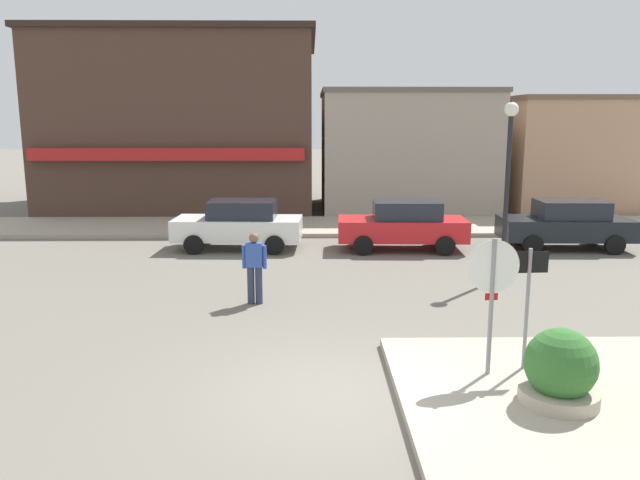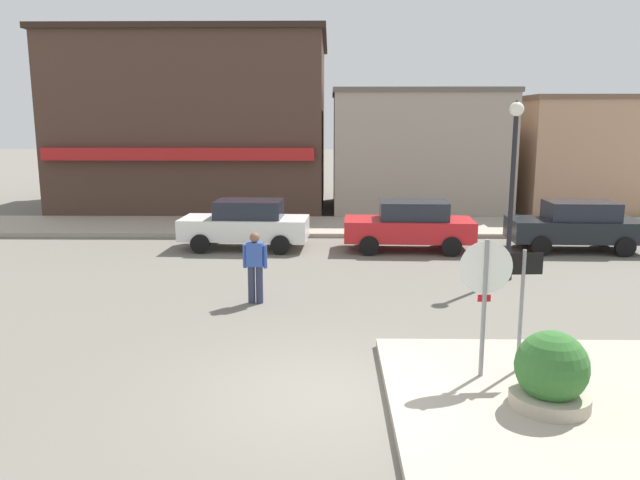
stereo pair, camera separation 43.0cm
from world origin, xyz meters
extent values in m
plane|color=#6B665B|center=(0.00, 0.00, 0.00)|extent=(160.00, 160.00, 0.00)
cube|color=#A89E8C|center=(4.10, -0.34, 0.07)|extent=(6.40, 4.80, 0.15)
cube|color=#A89E8C|center=(0.00, 14.66, 0.07)|extent=(80.00, 4.00, 0.15)
cylinder|color=gray|center=(2.40, 0.43, 1.15)|extent=(0.07, 0.07, 2.30)
cylinder|color=red|center=(2.40, 0.45, 1.87)|extent=(0.76, 0.06, 0.76)
cylinder|color=white|center=(2.40, 0.44, 1.87)|extent=(0.82, 0.06, 0.82)
cube|color=red|center=(2.40, 0.45, 1.39)|extent=(0.20, 0.02, 0.11)
cylinder|color=gray|center=(3.04, 0.65, 1.05)|extent=(0.06, 0.06, 2.10)
cube|color=black|center=(3.04, 0.66, 1.88)|extent=(0.60, 0.05, 0.34)
cube|color=white|center=(3.04, 0.67, 1.88)|extent=(0.54, 0.04, 0.29)
cube|color=black|center=(3.04, 0.67, 1.88)|extent=(0.34, 0.03, 0.08)
cylinder|color=#ADA38E|center=(3.10, -0.60, 0.17)|extent=(1.10, 1.10, 0.35)
sphere|color=#336B2D|center=(3.10, -0.60, 0.73)|extent=(1.00, 1.00, 1.00)
cylinder|color=black|center=(4.63, 6.99, 2.10)|extent=(0.12, 0.12, 4.20)
cylinder|color=black|center=(4.63, 6.99, 0.12)|extent=(0.24, 0.24, 0.24)
sphere|color=white|center=(4.63, 6.99, 4.31)|extent=(0.36, 0.36, 0.36)
cone|color=black|center=(4.63, 6.99, 4.45)|extent=(0.32, 0.32, 0.18)
cube|color=white|center=(-2.66, 10.82, 0.67)|extent=(4.07, 1.88, 0.66)
cube|color=#1E232D|center=(-2.51, 10.81, 1.28)|extent=(2.14, 1.49, 0.56)
cylinder|color=black|center=(-3.94, 10.03, 0.30)|extent=(0.61, 0.21, 0.60)
cylinder|color=black|center=(-3.86, 11.72, 0.30)|extent=(0.61, 0.21, 0.60)
cylinder|color=black|center=(-1.46, 9.91, 0.30)|extent=(0.61, 0.21, 0.60)
cylinder|color=black|center=(-1.38, 11.61, 0.30)|extent=(0.61, 0.21, 0.60)
cube|color=red|center=(2.52, 10.62, 0.67)|extent=(4.07, 1.86, 0.66)
cube|color=#1E232D|center=(2.67, 10.61, 1.28)|extent=(2.13, 1.48, 0.56)
cylinder|color=black|center=(1.24, 9.82, 0.30)|extent=(0.61, 0.20, 0.60)
cylinder|color=black|center=(1.31, 11.52, 0.30)|extent=(0.61, 0.20, 0.60)
cylinder|color=black|center=(3.72, 9.72, 0.30)|extent=(0.61, 0.20, 0.60)
cylinder|color=black|center=(3.79, 11.42, 0.30)|extent=(0.61, 0.20, 0.60)
cube|color=black|center=(7.72, 10.65, 0.67)|extent=(4.06, 1.85, 0.66)
cube|color=#1E232D|center=(7.87, 10.65, 1.28)|extent=(2.13, 1.47, 0.56)
cylinder|color=black|center=(6.45, 9.85, 0.30)|extent=(0.61, 0.20, 0.60)
cylinder|color=black|center=(6.51, 11.55, 0.30)|extent=(0.61, 0.20, 0.60)
cylinder|color=black|center=(8.92, 9.76, 0.30)|extent=(0.61, 0.20, 0.60)
cylinder|color=black|center=(8.99, 11.46, 0.30)|extent=(0.61, 0.20, 0.60)
cylinder|color=#2D334C|center=(-1.52, 4.76, 0.42)|extent=(0.16, 0.16, 0.85)
cylinder|color=#2D334C|center=(-1.70, 4.78, 0.42)|extent=(0.16, 0.16, 0.85)
cube|color=#3351A8|center=(-1.61, 4.77, 1.12)|extent=(0.38, 0.25, 0.54)
sphere|color=brown|center=(-1.61, 4.77, 1.50)|extent=(0.22, 0.22, 0.22)
cylinder|color=#3351A8|center=(-1.38, 4.75, 1.07)|extent=(0.10, 0.10, 0.52)
cylinder|color=#3351A8|center=(-1.84, 4.79, 1.07)|extent=(0.10, 0.10, 0.52)
cube|color=#473328|center=(-6.10, 21.62, 3.79)|extent=(11.59, 9.93, 7.58)
cube|color=#B21E1E|center=(-6.10, 16.51, 2.70)|extent=(11.01, 0.40, 0.50)
cube|color=#2E211A|center=(-6.10, 21.62, 7.70)|extent=(11.94, 10.22, 0.24)
cube|color=#9E9384|center=(3.93, 20.13, 2.57)|extent=(7.42, 6.92, 5.14)
cube|color=#5E584F|center=(3.93, 20.13, 5.24)|extent=(7.57, 7.06, 0.20)
cube|color=tan|center=(11.72, 20.39, 2.44)|extent=(6.62, 7.05, 4.87)
cube|color=brown|center=(11.72, 20.39, 4.97)|extent=(6.75, 7.19, 0.20)
camera|label=1|loc=(-0.37, -8.71, 4.05)|focal=35.00mm
camera|label=2|loc=(0.06, -8.71, 4.05)|focal=35.00mm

